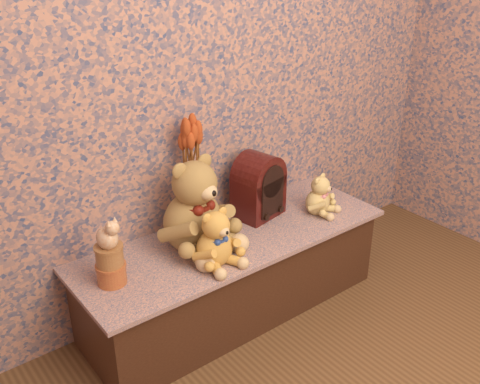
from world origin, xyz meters
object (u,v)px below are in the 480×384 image
object	(u,v)px
teddy_small	(318,193)
cathedral_radio	(258,185)
teddy_large	(192,199)
biscuit_tin_lower	(112,274)
teddy_medium	(214,235)
ceramic_vase	(193,214)
cat_figurine	(106,232)

from	to	relation	value
teddy_small	cathedral_radio	bearing A→B (deg)	124.36
teddy_large	biscuit_tin_lower	xyz separation A→B (m)	(-0.41, -0.05, -0.18)
teddy_large	teddy_medium	world-z (taller)	teddy_large
teddy_large	teddy_small	world-z (taller)	teddy_large
ceramic_vase	cat_figurine	bearing A→B (deg)	-162.87
teddy_large	teddy_small	size ratio (longest dim) A/B	2.09
teddy_large	biscuit_tin_lower	bearing A→B (deg)	177.30
cat_figurine	teddy_medium	bearing A→B (deg)	-39.63
cathedral_radio	ceramic_vase	world-z (taller)	cathedral_radio
teddy_medium	biscuit_tin_lower	xyz separation A→B (m)	(-0.40, 0.13, -0.09)
teddy_large	cat_figurine	bearing A→B (deg)	177.30
teddy_large	teddy_medium	bearing A→B (deg)	-102.64
ceramic_vase	biscuit_tin_lower	bearing A→B (deg)	-162.87
cat_figurine	teddy_large	bearing A→B (deg)	-15.68
teddy_large	biscuit_tin_lower	size ratio (longest dim) A/B	3.87
cathedral_radio	biscuit_tin_lower	world-z (taller)	cathedral_radio
teddy_medium	biscuit_tin_lower	world-z (taller)	teddy_medium
teddy_medium	cat_figurine	distance (m)	0.43
cathedral_radio	biscuit_tin_lower	bearing A→B (deg)	175.03
teddy_small	ceramic_vase	world-z (taller)	teddy_small
cat_figurine	ceramic_vase	bearing A→B (deg)	-5.00
biscuit_tin_lower	cat_figurine	size ratio (longest dim) A/B	0.87
teddy_small	biscuit_tin_lower	bearing A→B (deg)	153.48
teddy_medium	teddy_small	distance (m)	0.65
teddy_small	teddy_large	bearing A→B (deg)	147.09
teddy_large	teddy_small	bearing A→B (deg)	-19.21
ceramic_vase	cat_figurine	distance (m)	0.51
teddy_large	ceramic_vase	size ratio (longest dim) A/B	2.43
ceramic_vase	biscuit_tin_lower	world-z (taller)	ceramic_vase
teddy_small	biscuit_tin_lower	distance (m)	1.05
teddy_small	cathedral_radio	world-z (taller)	cathedral_radio
teddy_medium	ceramic_vase	world-z (taller)	teddy_medium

